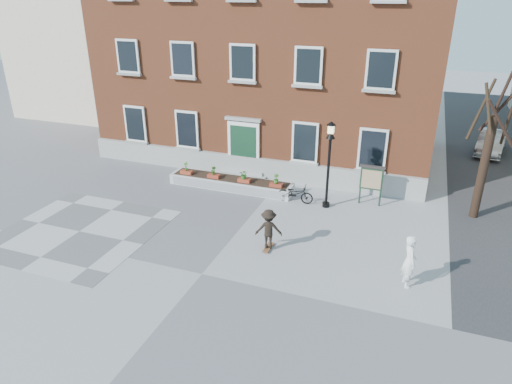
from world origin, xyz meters
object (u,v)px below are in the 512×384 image
at_px(bystander, 409,261).
at_px(skateboarder, 269,229).
at_px(lamp_post, 329,153).
at_px(parked_car, 491,142).
at_px(notice_board, 372,179).
at_px(bicycle, 295,194).

xyz_separation_m(bystander, skateboarder, (-5.00, 0.59, -0.07)).
xyz_separation_m(lamp_post, skateboarder, (-1.24, -4.37, -1.70)).
distance_m(parked_car, bystander, 16.14).
height_order(parked_car, lamp_post, lamp_post).
bearing_deg(notice_board, bystander, -71.36).
xyz_separation_m(bystander, lamp_post, (-3.77, 4.96, 1.63)).
xyz_separation_m(lamp_post, notice_board, (1.79, 0.91, -1.28)).
bearing_deg(skateboarder, bystander, -6.74).
xyz_separation_m(bystander, notice_board, (-1.98, 5.87, 0.35)).
bearing_deg(notice_board, parked_car, 59.46).
relative_size(bicycle, bystander, 0.91).
bearing_deg(parked_car, lamp_post, -114.95).
bearing_deg(bystander, skateboarder, 62.78).
height_order(bystander, lamp_post, lamp_post).
xyz_separation_m(bicycle, parked_car, (9.01, 10.76, 0.23)).
distance_m(bicycle, skateboarder, 4.35).
relative_size(lamp_post, notice_board, 2.10).
height_order(bicycle, notice_board, notice_board).
bearing_deg(bicycle, lamp_post, -91.07).
distance_m(lamp_post, notice_board, 2.38).
xyz_separation_m(bicycle, lamp_post, (1.43, 0.04, 2.10)).
height_order(parked_car, notice_board, notice_board).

